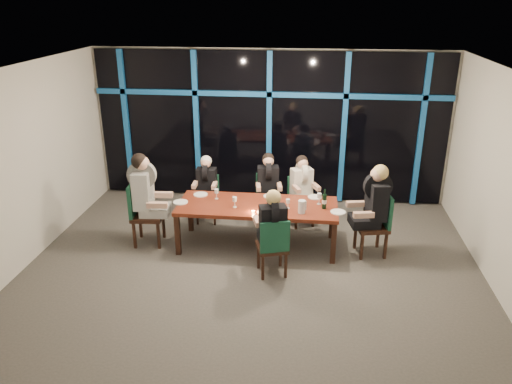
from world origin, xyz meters
TOP-DOWN VIEW (x-y plane):
  - room at (0.00, 0.00)m, footprint 7.04×7.00m
  - window_wall at (0.01, 2.93)m, footprint 6.86×0.43m
  - dining_table at (0.00, 0.80)m, footprint 2.60×1.00m
  - chair_far_left at (-1.03, 1.74)m, footprint 0.41×0.41m
  - chair_far_mid at (0.08, 1.80)m, footprint 0.48×0.48m
  - chair_far_right at (0.67, 1.80)m, footprint 0.55×0.55m
  - chair_end_left at (-1.92, 0.69)m, footprint 0.54×0.54m
  - chair_end_right at (1.94, 0.76)m, footprint 0.57×0.57m
  - chair_near_mid at (0.34, -0.13)m, footprint 0.54×0.54m
  - diner_far_left at (-1.03, 1.67)m, footprint 0.43×0.54m
  - diner_far_mid at (0.09, 1.72)m, footprint 0.49×0.60m
  - diner_far_right at (0.70, 1.73)m, footprint 0.56×0.61m
  - diner_end_left at (-1.83, 0.70)m, footprint 0.69×0.56m
  - diner_end_right at (1.85, 0.74)m, footprint 0.69×0.57m
  - diner_near_mid at (0.31, -0.05)m, footprint 0.55×0.63m
  - plate_far_left at (-1.01, 1.11)m, footprint 0.24×0.24m
  - plate_far_mid at (0.18, 1.16)m, footprint 0.24×0.24m
  - plate_far_right at (0.93, 1.21)m, footprint 0.24×0.24m
  - plate_end_left at (-1.27, 0.74)m, footprint 0.24×0.24m
  - plate_end_right at (1.28, 0.63)m, footprint 0.24×0.24m
  - plate_near_mid at (0.15, 0.49)m, footprint 0.24×0.24m
  - wine_bottle at (1.08, 0.77)m, footprint 0.07×0.07m
  - water_pitcher at (0.73, 0.55)m, footprint 0.13×0.12m
  - tea_light at (-0.03, 0.49)m, footprint 0.05×0.05m
  - wine_glass_a at (-0.35, 0.65)m, footprint 0.07×0.07m
  - wine_glass_b at (0.20, 1.01)m, footprint 0.06×0.06m
  - wine_glass_c at (0.50, 0.70)m, footprint 0.06×0.06m
  - wine_glass_d at (-0.71, 0.97)m, footprint 0.07×0.07m
  - wine_glass_e at (1.00, 0.93)m, footprint 0.07×0.07m

SIDE VIEW (x-z plane):
  - chair_far_left at x=-1.03m, z-range 0.05..0.91m
  - chair_far_right at x=0.67m, z-range 0.05..0.94m
  - chair_far_mid at x=0.08m, z-range 0.05..0.96m
  - chair_near_mid at x=0.34m, z-range 0.05..0.99m
  - chair_end_right at x=1.94m, z-range 0.06..1.10m
  - chair_end_left at x=-1.92m, z-range 0.06..1.15m
  - dining_table at x=0.00m, z-range 0.31..1.06m
  - plate_far_left at x=-1.01m, z-range 0.75..0.76m
  - plate_far_mid at x=0.18m, z-range 0.75..0.76m
  - plate_far_right at x=0.93m, z-range 0.75..0.76m
  - plate_end_left at x=-1.27m, z-range 0.75..0.76m
  - plate_end_right at x=1.28m, z-range 0.75..0.76m
  - plate_near_mid at x=0.15m, z-range 0.75..0.76m
  - tea_light at x=-0.03m, z-range 0.75..0.78m
  - diner_far_left at x=-1.03m, z-range 0.40..1.24m
  - diner_far_right at x=0.70m, z-range 0.42..1.29m
  - water_pitcher at x=0.73m, z-range 0.75..0.96m
  - wine_glass_c at x=0.50m, z-range 0.79..0.95m
  - diner_far_mid at x=0.09m, z-range 0.43..1.31m
  - wine_glass_b at x=0.20m, z-range 0.79..0.95m
  - wine_bottle at x=1.08m, z-range 0.71..1.04m
  - wine_glass_d at x=-0.71m, z-range 0.79..0.96m
  - wine_glass_a at x=-0.35m, z-range 0.79..0.97m
  - wine_glass_e at x=1.00m, z-range 0.79..0.98m
  - diner_near_mid at x=0.31m, z-range 0.44..1.35m
  - diner_end_right at x=1.85m, z-range 0.48..1.49m
  - diner_end_left at x=-1.83m, z-range 0.50..1.56m
  - window_wall at x=0.01m, z-range 0.08..3.02m
  - room at x=0.00m, z-range 0.51..3.53m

